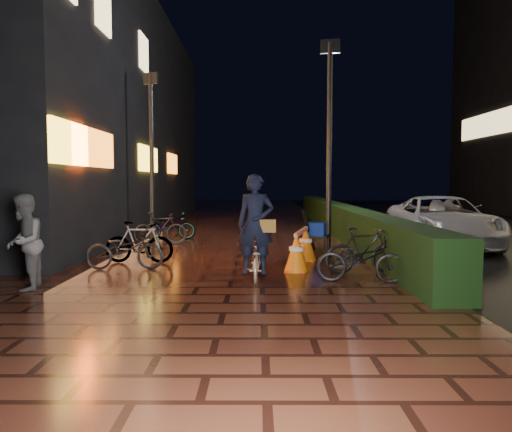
{
  "coord_description": "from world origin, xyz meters",
  "views": [
    {
      "loc": [
        0.48,
        -8.95,
        1.81
      ],
      "look_at": [
        0.44,
        1.16,
        1.1
      ],
      "focal_mm": 35.0,
      "sensor_mm": 36.0,
      "label": 1
    }
  ],
  "objects_px": {
    "van": "(441,221)",
    "traffic_barrier": "(301,248)",
    "bystander_person": "(24,242)",
    "cart_assembly": "(316,231)",
    "cyclist": "(256,241)"
  },
  "relations": [
    {
      "from": "van",
      "to": "traffic_barrier",
      "type": "xyz_separation_m",
      "value": [
        -4.15,
        -3.2,
        -0.31
      ]
    },
    {
      "from": "traffic_barrier",
      "to": "van",
      "type": "bearing_deg",
      "value": 37.58
    },
    {
      "from": "van",
      "to": "cyclist",
      "type": "distance_m",
      "value": 6.98
    },
    {
      "from": "traffic_barrier",
      "to": "cart_assembly",
      "type": "bearing_deg",
      "value": 73.72
    },
    {
      "from": "bystander_person",
      "to": "cart_assembly",
      "type": "relative_size",
      "value": 1.43
    },
    {
      "from": "bystander_person",
      "to": "van",
      "type": "bearing_deg",
      "value": 109.03
    },
    {
      "from": "van",
      "to": "traffic_barrier",
      "type": "bearing_deg",
      "value": -137.45
    },
    {
      "from": "bystander_person",
      "to": "van",
      "type": "distance_m",
      "value": 10.58
    },
    {
      "from": "bystander_person",
      "to": "cart_assembly",
      "type": "bearing_deg",
      "value": 115.15
    },
    {
      "from": "van",
      "to": "traffic_barrier",
      "type": "distance_m",
      "value": 5.25
    },
    {
      "from": "bystander_person",
      "to": "van",
      "type": "relative_size",
      "value": 0.32
    },
    {
      "from": "cart_assembly",
      "to": "traffic_barrier",
      "type": "bearing_deg",
      "value": -106.28
    },
    {
      "from": "traffic_barrier",
      "to": "cyclist",
      "type": "bearing_deg",
      "value": -122.13
    },
    {
      "from": "cyclist",
      "to": "traffic_barrier",
      "type": "relative_size",
      "value": 1.02
    },
    {
      "from": "van",
      "to": "cyclist",
      "type": "bearing_deg",
      "value": -132.24
    }
  ]
}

